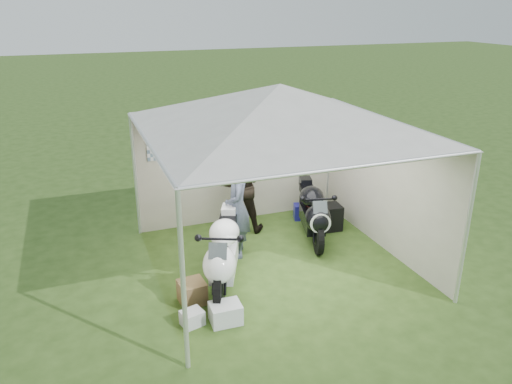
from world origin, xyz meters
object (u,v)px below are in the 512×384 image
(person_blue_jacket, at_px, (238,207))
(motorcycle_white, at_px, (224,252))
(paddock_stand, at_px, (304,212))
(person_dark_jacket, at_px, (240,185))
(motorcycle_black, at_px, (313,211))
(equipment_box, at_px, (328,217))
(crate_0, at_px, (226,313))
(crate_1, at_px, (192,292))
(canopy_tent, at_px, (279,112))
(crate_2, at_px, (192,318))

(person_blue_jacket, bearing_deg, motorcycle_white, -12.86)
(paddock_stand, height_order, person_dark_jacket, person_dark_jacket)
(motorcycle_black, height_order, equipment_box, motorcycle_black)
(motorcycle_black, bearing_deg, crate_0, -123.40)
(equipment_box, bearing_deg, crate_1, -152.86)
(canopy_tent, relative_size, motorcycle_black, 2.90)
(motorcycle_black, height_order, crate_0, motorcycle_black)
(crate_2, bearing_deg, motorcycle_black, 34.06)
(canopy_tent, xyz_separation_m, crate_2, (-1.75, -1.22, -2.47))
(paddock_stand, bearing_deg, motorcycle_black, -106.16)
(paddock_stand, bearing_deg, motorcycle_white, -140.26)
(person_blue_jacket, bearing_deg, person_dark_jacket, 176.51)
(motorcycle_white, bearing_deg, crate_0, -82.76)
(paddock_stand, bearing_deg, equipment_box, -70.71)
(motorcycle_white, bearing_deg, person_dark_jacket, 87.22)
(paddock_stand, bearing_deg, person_dark_jacket, -178.52)
(canopy_tent, height_order, equipment_box, canopy_tent)
(canopy_tent, relative_size, equipment_box, 11.51)
(equipment_box, bearing_deg, motorcycle_black, -149.98)
(person_blue_jacket, relative_size, crate_2, 6.16)
(canopy_tent, xyz_separation_m, motorcycle_black, (0.97, 0.61, -2.03))
(paddock_stand, distance_m, person_blue_jacket, 2.13)
(person_blue_jacket, relative_size, equipment_box, 3.60)
(paddock_stand, distance_m, crate_2, 4.02)
(crate_1, bearing_deg, motorcycle_white, 26.34)
(crate_0, bearing_deg, crate_1, 116.02)
(person_dark_jacket, height_order, crate_1, person_dark_jacket)
(motorcycle_white, xyz_separation_m, person_dark_jacket, (0.89, 1.85, 0.33))
(crate_0, bearing_deg, person_dark_jacket, 67.43)
(crate_1, bearing_deg, canopy_tent, 22.85)
(motorcycle_white, distance_m, motorcycle_black, 2.25)
(canopy_tent, distance_m, crate_2, 3.26)
(person_dark_jacket, relative_size, equipment_box, 3.71)
(crate_1, bearing_deg, person_dark_jacket, 55.49)
(person_dark_jacket, height_order, person_blue_jacket, person_dark_jacket)
(canopy_tent, bearing_deg, crate_1, -157.15)
(equipment_box, distance_m, crate_1, 3.43)
(person_dark_jacket, bearing_deg, crate_2, 79.25)
(crate_2, bearing_deg, person_dark_jacket, 59.14)
(motorcycle_white, distance_m, equipment_box, 2.81)
(motorcycle_white, relative_size, equipment_box, 4.07)
(person_dark_jacket, height_order, equipment_box, person_dark_jacket)
(paddock_stand, xyz_separation_m, crate_2, (-2.97, -2.71, -0.05))
(equipment_box, xyz_separation_m, crate_2, (-3.18, -2.11, -0.14))
(motorcycle_black, bearing_deg, person_blue_jacket, -159.39)
(canopy_tent, height_order, crate_0, canopy_tent)
(motorcycle_black, bearing_deg, motorcycle_white, -137.15)
(paddock_stand, relative_size, person_blue_jacket, 0.23)
(paddock_stand, relative_size, crate_0, 0.97)
(motorcycle_white, bearing_deg, equipment_box, 50.31)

